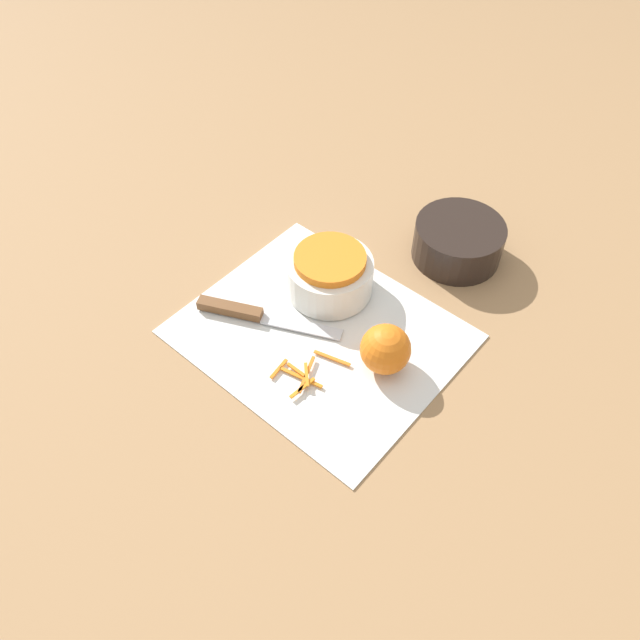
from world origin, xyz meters
name	(u,v)px	position (x,y,z in m)	size (l,w,h in m)	color
ground_plane	(320,335)	(0.00, 0.00, 0.00)	(4.00, 4.00, 0.00)	#9E754C
cutting_board	(320,333)	(0.00, 0.00, 0.00)	(0.41, 0.34, 0.01)	silver
bowl_speckled	(330,273)	(-0.05, 0.08, 0.04)	(0.14, 0.14, 0.08)	silver
bowl_dark	(458,241)	(0.06, 0.29, 0.03)	(0.15, 0.15, 0.07)	black
knife	(244,312)	(-0.12, -0.05, 0.01)	(0.23, 0.12, 0.02)	brown
orange_left	(385,349)	(0.11, 0.02, 0.04)	(0.08, 0.08, 0.08)	orange
peel_pile	(305,373)	(0.04, -0.08, 0.01)	(0.08, 0.11, 0.01)	orange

